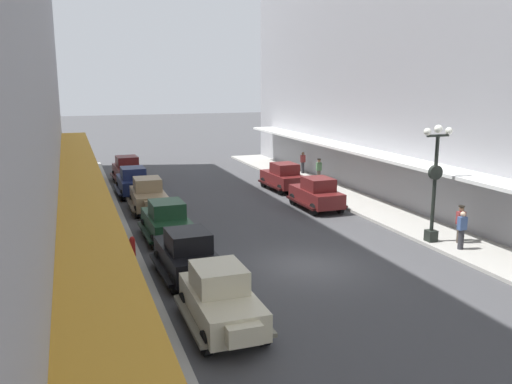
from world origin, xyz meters
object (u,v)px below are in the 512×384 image
at_px(pedestrian_1, 319,170).
at_px(pedestrian_3, 108,285).
at_px(parked_car_4, 166,220).
at_px(parked_car_7, 316,193).
at_px(parked_car_1, 148,194).
at_px(fire_hydrant, 132,246).
at_px(lamp_post_with_clock, 435,178).
at_px(pedestrian_0, 460,224).
at_px(parked_car_3, 133,181).
at_px(pedestrian_5, 126,264).
at_px(parked_car_2, 187,253).
at_px(pedestrian_2, 462,230).
at_px(parked_car_0, 283,176).
at_px(parked_car_5, 128,169).
at_px(pedestrian_4, 303,162).
at_px(parked_car_6, 221,297).

height_order(pedestrian_1, pedestrian_3, same).
xyz_separation_m(parked_car_4, parked_car_7, (9.06, 3.07, 0.00)).
relative_size(parked_car_1, fire_hydrant, 5.23).
xyz_separation_m(lamp_post_with_clock, pedestrian_0, (1.03, -0.61, -1.97)).
bearing_deg(pedestrian_1, lamp_post_with_clock, -96.01).
bearing_deg(lamp_post_with_clock, parked_car_1, 136.16).
bearing_deg(parked_car_3, pedestrian_1, -2.78).
bearing_deg(pedestrian_5, parked_car_1, 78.06).
bearing_deg(lamp_post_with_clock, parked_car_2, -178.11).
relative_size(parked_car_3, pedestrian_2, 2.60).
bearing_deg(parked_car_4, pedestrian_0, -23.81).
xyz_separation_m(parked_car_0, parked_car_2, (-9.46, -13.68, 0.00)).
relative_size(parked_car_5, parked_car_7, 1.01).
height_order(parked_car_3, parked_car_5, same).
relative_size(pedestrian_2, pedestrian_5, 0.98).
height_order(parked_car_1, pedestrian_4, parked_car_1).
height_order(parked_car_1, parked_car_7, same).
height_order(parked_car_2, parked_car_3, same).
distance_m(parked_car_5, parked_car_7, 15.11).
height_order(parked_car_1, pedestrian_3, parked_car_1).
bearing_deg(parked_car_1, pedestrian_3, -103.36).
bearing_deg(parked_car_4, parked_car_1, 89.73).
bearing_deg(pedestrian_5, parked_car_4, 67.17).
xyz_separation_m(parked_car_0, parked_car_5, (-9.41, 6.46, 0.00)).
height_order(pedestrian_0, pedestrian_1, same).
bearing_deg(pedestrian_1, pedestrian_0, -91.84).
bearing_deg(pedestrian_1, parked_car_5, 156.58).
distance_m(parked_car_2, parked_car_5, 20.13).
bearing_deg(pedestrian_1, pedestrian_4, 82.14).
distance_m(parked_car_1, parked_car_2, 10.85).
bearing_deg(parked_car_2, parked_car_6, -89.19).
distance_m(parked_car_3, parked_car_7, 11.80).
bearing_deg(parked_car_0, pedestrian_2, -81.95).
distance_m(pedestrian_4, pedestrian_5, 24.66).
distance_m(parked_car_7, lamp_post_with_clock, 8.23).
xyz_separation_m(fire_hydrant, pedestrian_2, (13.20, -3.74, 0.43)).
distance_m(parked_car_0, pedestrian_4, 6.12).
bearing_deg(parked_car_1, parked_car_4, -90.27).
xyz_separation_m(pedestrian_0, pedestrian_1, (0.48, 14.94, 0.00)).
xyz_separation_m(parked_car_2, pedestrian_1, (12.59, 14.70, 0.07)).
xyz_separation_m(pedestrian_1, pedestrian_2, (-1.05, -15.71, -0.02)).
bearing_deg(pedestrian_2, parked_car_1, 133.80).
xyz_separation_m(pedestrian_0, pedestrian_4, (1.02, 18.81, -0.02)).
height_order(parked_car_0, pedestrian_2, parked_car_0).
relative_size(fire_hydrant, pedestrian_5, 0.49).
relative_size(parked_car_0, fire_hydrant, 5.26).
bearing_deg(fire_hydrant, pedestrian_0, -12.17).
bearing_deg(parked_car_1, parked_car_5, 90.71).
relative_size(parked_car_5, parked_car_6, 1.01).
relative_size(pedestrian_3, pedestrian_5, 1.00).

